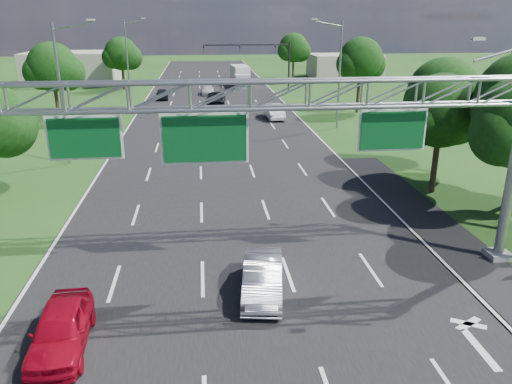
{
  "coord_description": "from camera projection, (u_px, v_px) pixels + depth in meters",
  "views": [
    {
      "loc": [
        -1.58,
        -7.0,
        10.31
      ],
      "look_at": [
        0.71,
        13.99,
        2.87
      ],
      "focal_mm": 35.0,
      "sensor_mm": 36.0,
      "label": 1
    }
  ],
  "objects": [
    {
      "name": "ground",
      "position": [
        224.0,
        159.0,
        38.27
      ],
      "size": [
        220.0,
        220.0,
        0.0
      ],
      "primitive_type": "plane",
      "color": "#194514",
      "rests_on": "ground"
    },
    {
      "name": "road",
      "position": [
        224.0,
        159.0,
        38.27
      ],
      "size": [
        18.0,
        180.0,
        0.02
      ],
      "primitive_type": "cube",
      "color": "black",
      "rests_on": "ground"
    },
    {
      "name": "road_flare",
      "position": [
        449.0,
        240.0,
        24.32
      ],
      "size": [
        3.0,
        30.0,
        0.02
      ],
      "primitive_type": "cube",
      "color": "black",
      "rests_on": "ground"
    },
    {
      "name": "sign_gantry",
      "position": [
        252.0,
        111.0,
        19.14
      ],
      "size": [
        23.5,
        1.0,
        9.56
      ],
      "color": "gray",
      "rests_on": "ground"
    },
    {
      "name": "traffic_signal",
      "position": [
        264.0,
        55.0,
        70.14
      ],
      "size": [
        12.21,
        0.24,
        7.0
      ],
      "color": "black",
      "rests_on": "ground"
    },
    {
      "name": "streetlight_l_near",
      "position": [
        63.0,
        87.0,
        35.26
      ],
      "size": [
        2.97,
        0.22,
        10.16
      ],
      "color": "gray",
      "rests_on": "ground"
    },
    {
      "name": "streetlight_l_far",
      "position": [
        128.0,
        53.0,
        68.08
      ],
      "size": [
        2.97,
        0.22,
        10.16
      ],
      "color": "gray",
      "rests_on": "ground"
    },
    {
      "name": "streetlight_r_mid",
      "position": [
        338.0,
        70.0,
        46.95
      ],
      "size": [
        2.97,
        0.22,
        10.16
      ],
      "color": "gray",
      "rests_on": "ground"
    },
    {
      "name": "tree_cluster_right",
      "position": [
        496.0,
        111.0,
        27.88
      ],
      "size": [
        9.91,
        14.6,
        8.68
      ],
      "color": "#2D2116",
      "rests_on": "ground"
    },
    {
      "name": "tree_verge_lb",
      "position": [
        54.0,
        69.0,
        48.94
      ],
      "size": [
        5.76,
        4.8,
        8.06
      ],
      "color": "#2D2116",
      "rests_on": "ground"
    },
    {
      "name": "tree_verge_lc",
      "position": [
        122.0,
        55.0,
        72.84
      ],
      "size": [
        5.76,
        4.8,
        7.62
      ],
      "color": "#2D2116",
      "rests_on": "ground"
    },
    {
      "name": "tree_verge_rd",
      "position": [
        361.0,
        61.0,
        54.96
      ],
      "size": [
        5.76,
        4.8,
        8.28
      ],
      "color": "#2D2116",
      "rests_on": "ground"
    },
    {
      "name": "tree_verge_re",
      "position": [
        294.0,
        49.0,
        83.03
      ],
      "size": [
        5.76,
        4.8,
        7.84
      ],
      "color": "#2D2116",
      "rests_on": "ground"
    },
    {
      "name": "building_left",
      "position": [
        73.0,
        68.0,
        80.2
      ],
      "size": [
        14.0,
        10.0,
        5.0
      ],
      "primitive_type": "cube",
      "color": "#ABA18F",
      "rests_on": "ground"
    },
    {
      "name": "building_right",
      "position": [
        344.0,
        66.0,
        88.82
      ],
      "size": [
        12.0,
        9.0,
        4.0
      ],
      "primitive_type": "cube",
      "color": "#ABA18F",
      "rests_on": "ground"
    },
    {
      "name": "red_coupe",
      "position": [
        61.0,
        329.0,
        16.18
      ],
      "size": [
        1.94,
        4.35,
        1.45
      ],
      "primitive_type": "imported",
      "rotation": [
        0.0,
        0.0,
        0.05
      ],
      "color": "#B2081E",
      "rests_on": "ground"
    },
    {
      "name": "silver_sedan",
      "position": [
        263.0,
        278.0,
        19.41
      ],
      "size": [
        2.07,
        4.45,
        1.41
      ],
      "primitive_type": "imported",
      "rotation": [
        0.0,
        0.0,
        -0.14
      ],
      "color": "#A4A7B0",
      "rests_on": "ground"
    },
    {
      "name": "car_queue_a",
      "position": [
        208.0,
        90.0,
        69.58
      ],
      "size": [
        1.75,
        4.27,
        1.24
      ],
      "primitive_type": "imported",
      "rotation": [
        0.0,
        0.0,
        0.0
      ],
      "color": "silver",
      "rests_on": "ground"
    },
    {
      "name": "car_queue_b",
      "position": [
        216.0,
        98.0,
        62.57
      ],
      "size": [
        2.6,
        5.03,
        1.36
      ],
      "primitive_type": "imported",
      "rotation": [
        0.0,
        0.0,
        -0.07
      ],
      "color": "black",
      "rests_on": "ground"
    },
    {
      "name": "car_queue_c",
      "position": [
        162.0,
        94.0,
        65.51
      ],
      "size": [
        1.79,
        4.01,
        1.34
      ],
      "primitive_type": "imported",
      "rotation": [
        0.0,
        0.0,
        0.05
      ],
      "color": "black",
      "rests_on": "ground"
    },
    {
      "name": "car_queue_d",
      "position": [
        274.0,
        112.0,
        53.06
      ],
      "size": [
        1.88,
        4.7,
        1.52
      ],
      "primitive_type": "imported",
      "rotation": [
        0.0,
        0.0,
        0.06
      ],
      "color": "white",
      "rests_on": "ground"
    },
    {
      "name": "box_truck",
      "position": [
        240.0,
        76.0,
        78.03
      ],
      "size": [
        2.8,
        8.16,
        3.03
      ],
      "rotation": [
        0.0,
        0.0,
        0.09
      ],
      "color": "beige",
      "rests_on": "ground"
    }
  ]
}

